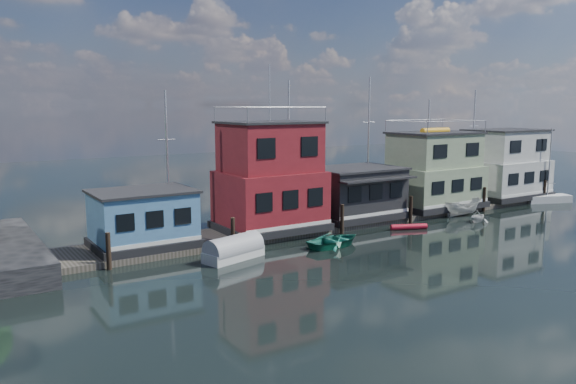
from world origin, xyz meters
TOP-DOWN VIEW (x-y plane):
  - ground at (0.00, 0.00)m, footprint 160.00×160.00m
  - dock at (0.00, 12.00)m, footprint 48.00×5.00m
  - houseboat_blue at (-18.00, 12.00)m, footprint 6.40×4.90m
  - houseboat_red at (-8.50, 12.00)m, footprint 7.40×5.90m
  - houseboat_dark at (-0.50, 11.98)m, footprint 7.40×6.10m
  - houseboat_green at (8.50, 12.00)m, footprint 8.40×5.90m
  - houseboat_white at (18.50, 12.00)m, footprint 8.40×5.90m
  - pilings at (-0.33, 9.20)m, footprint 42.28×0.28m
  - background_masts at (4.76, 18.00)m, footprint 36.40×0.16m
  - tarp_runabout at (-13.93, 7.32)m, footprint 4.22×2.56m
  - day_sailer at (21.24, 9.01)m, footprint 4.81×3.03m
  - motorboat at (8.88, 8.94)m, footprint 3.98×1.86m
  - dinghy_white at (7.84, 6.49)m, footprint 2.20×1.99m
  - dinghy_teal at (-6.73, 6.49)m, footprint 4.36×3.31m
  - red_kayak at (1.18, 7.54)m, footprint 2.82×1.48m

SIDE VIEW (x-z plane):
  - ground at x=0.00m, z-range 0.00..0.00m
  - dock at x=0.00m, z-range 0.00..0.40m
  - red_kayak at x=1.18m, z-range 0.00..0.42m
  - day_sailer at x=21.24m, z-range -3.18..4.02m
  - dinghy_teal at x=-6.73m, z-range 0.00..0.85m
  - dinghy_white at x=7.84m, z-range 0.00..1.02m
  - tarp_runabout at x=-13.93m, z-range -0.20..1.40m
  - motorboat at x=8.88m, z-range 0.00..1.48m
  - pilings at x=-0.33m, z-range 0.00..2.20m
  - houseboat_blue at x=-18.00m, z-range 0.38..4.04m
  - houseboat_dark at x=-0.50m, z-range 0.39..4.45m
  - houseboat_white at x=18.50m, z-range 0.21..6.87m
  - houseboat_green at x=8.50m, z-range 0.03..7.06m
  - houseboat_red at x=-8.50m, z-range -1.83..10.03m
  - background_masts at x=4.76m, z-range -0.45..11.55m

